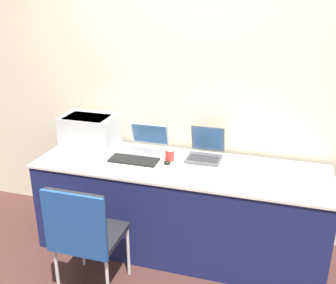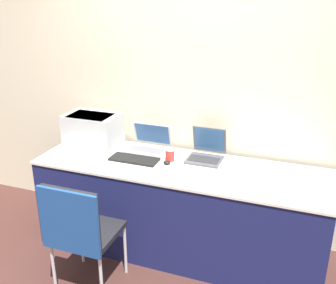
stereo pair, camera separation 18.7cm
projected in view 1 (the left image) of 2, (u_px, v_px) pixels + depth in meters
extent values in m
plane|color=#472823|center=(167.00, 272.00, 3.17)|extent=(14.00, 14.00, 0.00)
cube|color=beige|center=(194.00, 92.00, 3.41)|extent=(8.00, 0.05, 2.60)
cube|color=#191E51|center=(179.00, 209.00, 3.34)|extent=(2.37, 0.70, 0.77)
cube|color=silver|center=(180.00, 167.00, 3.20)|extent=(2.39, 0.72, 0.02)
cube|color=#B2B7BC|center=(90.00, 132.00, 3.52)|extent=(0.47, 0.34, 0.30)
cube|color=#51565B|center=(87.00, 120.00, 3.45)|extent=(0.38, 0.26, 0.05)
cube|color=#B7B7BC|center=(145.00, 151.00, 3.47)|extent=(0.36, 0.21, 0.02)
cube|color=slate|center=(145.00, 150.00, 3.45)|extent=(0.32, 0.12, 0.00)
cube|color=#B7B7BC|center=(150.00, 134.00, 3.55)|extent=(0.36, 0.07, 0.20)
cube|color=#2D5184|center=(150.00, 134.00, 3.54)|extent=(0.32, 0.06, 0.18)
cube|color=#4C4C51|center=(204.00, 159.00, 3.30)|extent=(0.29, 0.24, 0.02)
cube|color=#2D2D30|center=(203.00, 158.00, 3.28)|extent=(0.25, 0.13, 0.00)
cube|color=#4C4C51|center=(208.00, 139.00, 3.39)|extent=(0.29, 0.07, 0.24)
cube|color=#2D5184|center=(208.00, 139.00, 3.38)|extent=(0.26, 0.06, 0.21)
cube|color=black|center=(134.00, 160.00, 3.27)|extent=(0.41, 0.17, 0.02)
cylinder|color=red|center=(170.00, 155.00, 3.27)|extent=(0.07, 0.07, 0.10)
cylinder|color=white|center=(170.00, 150.00, 3.25)|extent=(0.08, 0.08, 0.01)
ellipsoid|color=black|center=(167.00, 163.00, 3.21)|extent=(0.06, 0.05, 0.03)
cube|color=black|center=(92.00, 235.00, 2.87)|extent=(0.43, 0.42, 0.04)
cube|color=black|center=(76.00, 221.00, 2.61)|extent=(0.43, 0.03, 0.43)
cylinder|color=silver|center=(83.00, 242.00, 3.18)|extent=(0.02, 0.02, 0.44)
cylinder|color=silver|center=(128.00, 251.00, 3.07)|extent=(0.02, 0.02, 0.44)
cylinder|color=silver|center=(57.00, 273.00, 2.84)|extent=(0.02, 0.02, 0.44)
cylinder|color=silver|center=(108.00, 284.00, 2.73)|extent=(0.02, 0.02, 0.44)
cube|color=#1E478C|center=(74.00, 226.00, 2.60)|extent=(0.46, 0.02, 0.48)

